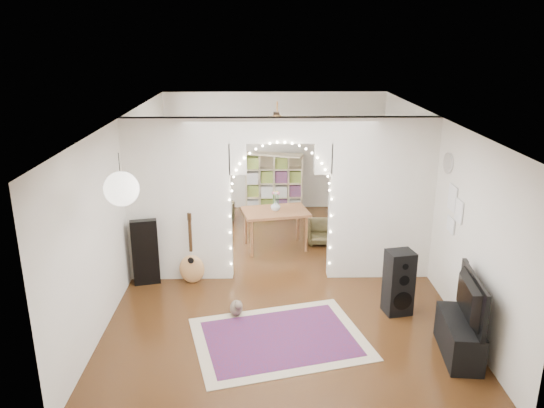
{
  "coord_description": "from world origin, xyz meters",
  "views": [
    {
      "loc": [
        -0.3,
        -8.22,
        3.94
      ],
      "look_at": [
        -0.13,
        0.3,
        1.19
      ],
      "focal_mm": 35.0,
      "sensor_mm": 36.0,
      "label": 1
    }
  ],
  "objects_px": {
    "media_console": "(459,338)",
    "dining_table": "(276,214)",
    "dining_chair_right": "(321,232)",
    "acoustic_guitar": "(191,258)",
    "floor_speaker": "(399,283)",
    "bookcase": "(274,182)",
    "dining_chair_left": "(221,213)"
  },
  "relations": [
    {
      "from": "floor_speaker",
      "to": "dining_chair_right",
      "type": "distance_m",
      "value": 2.87
    },
    {
      "from": "floor_speaker",
      "to": "dining_chair_right",
      "type": "height_order",
      "value": "floor_speaker"
    },
    {
      "from": "dining_chair_right",
      "to": "dining_table",
      "type": "bearing_deg",
      "value": -163.86
    },
    {
      "from": "dining_table",
      "to": "dining_chair_left",
      "type": "height_order",
      "value": "dining_table"
    },
    {
      "from": "acoustic_guitar",
      "to": "dining_chair_right",
      "type": "xyz_separation_m",
      "value": [
        2.31,
        1.71,
        -0.22
      ]
    },
    {
      "from": "floor_speaker",
      "to": "acoustic_guitar",
      "type": "bearing_deg",
      "value": 150.26
    },
    {
      "from": "media_console",
      "to": "dining_table",
      "type": "distance_m",
      "value": 4.28
    },
    {
      "from": "media_console",
      "to": "bookcase",
      "type": "bearing_deg",
      "value": 116.52
    },
    {
      "from": "dining_chair_right",
      "to": "floor_speaker",
      "type": "bearing_deg",
      "value": -70.79
    },
    {
      "from": "bookcase",
      "to": "dining_table",
      "type": "bearing_deg",
      "value": -71.41
    },
    {
      "from": "media_console",
      "to": "dining_table",
      "type": "height_order",
      "value": "dining_table"
    },
    {
      "from": "dining_chair_right",
      "to": "acoustic_guitar",
      "type": "bearing_deg",
      "value": -141.2
    },
    {
      "from": "acoustic_guitar",
      "to": "media_console",
      "type": "relative_size",
      "value": 1.03
    },
    {
      "from": "bookcase",
      "to": "floor_speaker",
      "type": "bearing_deg",
      "value": -51.18
    },
    {
      "from": "media_console",
      "to": "dining_chair_left",
      "type": "xyz_separation_m",
      "value": [
        -3.38,
        5.01,
        -0.02
      ]
    },
    {
      "from": "dining_table",
      "to": "dining_chair_right",
      "type": "xyz_separation_m",
      "value": [
        0.9,
        0.22,
        -0.45
      ]
    },
    {
      "from": "floor_speaker",
      "to": "bookcase",
      "type": "height_order",
      "value": "bookcase"
    },
    {
      "from": "dining_chair_left",
      "to": "dining_chair_right",
      "type": "bearing_deg",
      "value": -22.97
    },
    {
      "from": "media_console",
      "to": "dining_chair_right",
      "type": "height_order",
      "value": "media_console"
    },
    {
      "from": "media_console",
      "to": "acoustic_guitar",
      "type": "bearing_deg",
      "value": 155.56
    },
    {
      "from": "dining_chair_left",
      "to": "dining_chair_right",
      "type": "height_order",
      "value": "dining_chair_left"
    },
    {
      "from": "acoustic_guitar",
      "to": "dining_chair_left",
      "type": "distance_m",
      "value": 2.9
    },
    {
      "from": "dining_chair_left",
      "to": "dining_table",
      "type": "bearing_deg",
      "value": -43.85
    },
    {
      "from": "acoustic_guitar",
      "to": "dining_chair_left",
      "type": "xyz_separation_m",
      "value": [
        0.28,
        2.87,
        -0.22
      ]
    },
    {
      "from": "floor_speaker",
      "to": "media_console",
      "type": "xyz_separation_m",
      "value": [
        0.52,
        -1.11,
        -0.23
      ]
    },
    {
      "from": "acoustic_guitar",
      "to": "bookcase",
      "type": "bearing_deg",
      "value": 87.36
    },
    {
      "from": "floor_speaker",
      "to": "dining_chair_left",
      "type": "height_order",
      "value": "floor_speaker"
    },
    {
      "from": "dining_table",
      "to": "dining_chair_left",
      "type": "xyz_separation_m",
      "value": [
        -1.13,
        1.38,
        -0.45
      ]
    },
    {
      "from": "floor_speaker",
      "to": "media_console",
      "type": "height_order",
      "value": "floor_speaker"
    },
    {
      "from": "bookcase",
      "to": "dining_chair_right",
      "type": "bearing_deg",
      "value": -47.64
    },
    {
      "from": "dining_table",
      "to": "floor_speaker",
      "type": "bearing_deg",
      "value": -66.68
    },
    {
      "from": "dining_table",
      "to": "dining_chair_right",
      "type": "bearing_deg",
      "value": 2.68
    }
  ]
}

